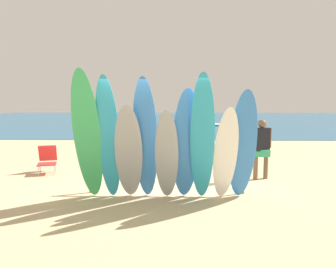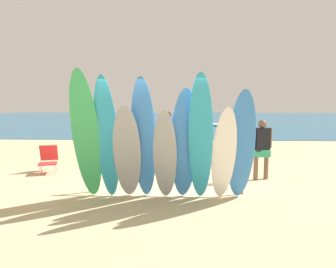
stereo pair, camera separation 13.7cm
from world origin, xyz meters
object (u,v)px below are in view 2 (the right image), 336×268
(surfboard_teal_1, at_px, (107,140))
(surfboard_blue_3, at_px, (144,140))
(surfboard_white_7, at_px, (224,155))
(distant_boat, at_px, (205,125))
(surfboard_grey_4, at_px, (165,156))
(beachgoer_midbeach, at_px, (170,125))
(surfboard_rack, at_px, (165,167))
(beachgoer_by_water, at_px, (137,133))
(beach_chair_red, at_px, (48,158))
(surfboard_blue_5, at_px, (184,146))
(surfboard_teal_6, at_px, (201,140))
(surfboard_green_0, at_px, (86,137))
(beachgoer_strolling, at_px, (262,145))
(surfboard_blue_8, at_px, (241,147))
(surfboard_grey_2, at_px, (127,153))

(surfboard_teal_1, height_order, surfboard_blue_3, surfboard_teal_1)
(surfboard_white_7, bearing_deg, distant_boat, 84.10)
(surfboard_grey_4, distance_m, beachgoer_midbeach, 8.87)
(surfboard_rack, distance_m, surfboard_blue_3, 0.98)
(surfboard_blue_3, height_order, distant_boat, surfboard_blue_3)
(beachgoer_by_water, bearing_deg, beach_chair_red, -128.73)
(beachgoer_by_water, bearing_deg, surfboard_grey_4, -74.06)
(surfboard_blue_5, bearing_deg, beach_chair_red, 144.50)
(surfboard_teal_1, height_order, surfboard_teal_6, surfboard_teal_6)
(surfboard_white_7, bearing_deg, beachgoer_midbeach, 96.66)
(surfboard_green_0, bearing_deg, beachgoer_strolling, 25.17)
(surfboard_blue_3, height_order, surfboard_blue_8, surfboard_blue_3)
(surfboard_blue_5, height_order, surfboard_teal_6, surfboard_teal_6)
(surfboard_rack, xyz_separation_m, surfboard_teal_6, (0.74, -0.72, 0.71))
(surfboard_grey_2, relative_size, surfboard_blue_5, 0.88)
(surfboard_rack, xyz_separation_m, beachgoer_midbeach, (-0.20, 8.28, 0.32))
(surfboard_blue_8, relative_size, beachgoer_by_water, 1.61)
(surfboard_white_7, distance_m, beachgoer_midbeach, 9.01)
(beachgoer_by_water, height_order, beachgoer_midbeach, beachgoer_midbeach)
(beachgoer_strolling, xyz_separation_m, beachgoer_by_water, (-3.78, 3.24, -0.04))
(surfboard_teal_6, bearing_deg, surfboard_white_7, 17.09)
(surfboard_rack, distance_m, beachgoer_by_water, 4.74)
(surfboard_green_0, distance_m, surfboard_teal_1, 0.42)
(surfboard_grey_4, bearing_deg, surfboard_teal_6, -10.27)
(surfboard_teal_6, height_order, beachgoer_by_water, surfboard_teal_6)
(beachgoer_midbeach, height_order, beach_chair_red, beachgoer_midbeach)
(surfboard_teal_1, distance_m, distant_boat, 19.78)
(surfboard_blue_3, bearing_deg, surfboard_white_7, -0.94)
(beachgoer_strolling, bearing_deg, surfboard_teal_1, -171.97)
(surfboard_green_0, bearing_deg, surfboard_blue_8, 0.07)
(surfboard_blue_3, height_order, beachgoer_strolling, surfboard_blue_3)
(surfboard_grey_2, distance_m, surfboard_white_7, 1.98)
(surfboard_teal_6, relative_size, surfboard_blue_8, 1.13)
(surfboard_grey_4, height_order, distant_boat, surfboard_grey_4)
(surfboard_white_7, xyz_separation_m, beachgoer_by_water, (-2.51, 5.17, -0.11))
(surfboard_teal_6, distance_m, beach_chair_red, 5.10)
(surfboard_green_0, relative_size, beachgoer_strolling, 1.77)
(surfboard_green_0, relative_size, surfboard_grey_2, 1.31)
(surfboard_rack, distance_m, beachgoer_strolling, 2.84)
(surfboard_grey_4, height_order, surfboard_white_7, surfboard_white_7)
(surfboard_rack, distance_m, surfboard_grey_2, 1.04)
(surfboard_blue_3, bearing_deg, surfboard_rack, 54.79)
(surfboard_green_0, relative_size, surfboard_teal_6, 1.02)
(surfboard_blue_8, relative_size, beach_chair_red, 2.93)
(beachgoer_strolling, bearing_deg, surfboard_white_7, -143.13)
(surfboard_white_7, relative_size, beachgoer_by_water, 1.38)
(surfboard_grey_4, relative_size, surfboard_blue_8, 0.83)
(surfboard_white_7, relative_size, beach_chair_red, 2.51)
(surfboard_blue_8, distance_m, beachgoer_midbeach, 9.07)
(beachgoer_midbeach, bearing_deg, distant_boat, 12.37)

